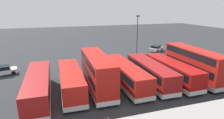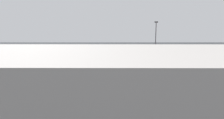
# 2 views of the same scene
# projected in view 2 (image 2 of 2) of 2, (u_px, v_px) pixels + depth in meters

# --- Properties ---
(ground_plane) EXTENTS (140.00, 140.00, 0.00)m
(ground_plane) POSITION_uv_depth(u_px,v_px,m) (124.00, 65.00, 37.92)
(ground_plane) COLOR #2D3033
(bus_single_deck_near_end) EXTENTS (2.76, 11.80, 2.95)m
(bus_single_deck_near_end) POSITION_uv_depth(u_px,v_px,m) (218.00, 68.00, 26.60)
(bus_single_deck_near_end) COLOR #A51919
(bus_single_deck_near_end) RESTS_ON ground
(bus_double_decker_second) EXTENTS (2.72, 11.10, 4.55)m
(bus_double_decker_second) POSITION_uv_depth(u_px,v_px,m) (195.00, 64.00, 25.70)
(bus_double_decker_second) COLOR red
(bus_double_decker_second) RESTS_ON ground
(bus_single_deck_third) EXTENTS (2.73, 10.82, 2.95)m
(bus_single_deck_third) POSITION_uv_depth(u_px,v_px,m) (167.00, 69.00, 25.94)
(bus_single_deck_third) COLOR #B71411
(bus_single_deck_third) RESTS_ON ground
(bus_single_deck_fourth) EXTENTS (2.92, 11.36, 2.95)m
(bus_single_deck_fourth) POSITION_uv_depth(u_px,v_px,m) (143.00, 69.00, 26.49)
(bus_single_deck_fourth) COLOR #A51919
(bus_single_deck_fourth) RESTS_ON ground
(bus_single_deck_fifth) EXTENTS (2.74, 11.85, 2.95)m
(bus_single_deck_fifth) POSITION_uv_depth(u_px,v_px,m) (118.00, 68.00, 26.88)
(bus_single_deck_fifth) COLOR red
(bus_single_deck_fifth) RESTS_ON ground
(bus_double_decker_sixth) EXTENTS (2.78, 10.54, 4.55)m
(bus_double_decker_sixth) POSITION_uv_depth(u_px,v_px,m) (89.00, 63.00, 26.52)
(bus_double_decker_sixth) COLOR red
(bus_double_decker_sixth) RESTS_ON ground
(bus_single_deck_seventh) EXTENTS (2.78, 10.55, 2.95)m
(bus_single_deck_seventh) POSITION_uv_depth(u_px,v_px,m) (65.00, 68.00, 26.74)
(bus_single_deck_seventh) COLOR red
(bus_single_deck_seventh) RESTS_ON ground
(bus_single_deck_far_end) EXTENTS (2.73, 11.79, 2.95)m
(bus_single_deck_far_end) POSITION_uv_depth(u_px,v_px,m) (37.00, 69.00, 26.33)
(bus_single_deck_far_end) COLOR #A51919
(bus_single_deck_far_end) RESTS_ON ground
(car_hatchback_silver) EXTENTS (4.34, 3.85, 1.43)m
(car_hatchback_silver) POSITION_uv_depth(u_px,v_px,m) (181.00, 58.00, 43.39)
(car_hatchback_silver) COLOR silver
(car_hatchback_silver) RESTS_ON ground
(car_small_green) EXTENTS (4.32, 2.61, 1.43)m
(car_small_green) POSITION_uv_depth(u_px,v_px,m) (28.00, 63.00, 36.66)
(car_small_green) COLOR silver
(car_small_green) RESTS_ON ground
(lamp_post_tall) EXTENTS (0.70, 0.30, 8.66)m
(lamp_post_tall) POSITION_uv_depth(u_px,v_px,m) (156.00, 39.00, 40.21)
(lamp_post_tall) COLOR #38383D
(lamp_post_tall) RESTS_ON ground
(waste_bin_yellow) EXTENTS (0.60, 0.60, 0.95)m
(waste_bin_yellow) POSITION_uv_depth(u_px,v_px,m) (104.00, 61.00, 39.74)
(waste_bin_yellow) COLOR yellow
(waste_bin_yellow) RESTS_ON ground
(tree_midleft) EXTENTS (3.36, 3.36, 5.96)m
(tree_midleft) POSITION_uv_depth(u_px,v_px,m) (195.00, 75.00, 11.43)
(tree_midleft) COLOR #4C3823
(tree_midleft) RESTS_ON ground
(tree_rightmost) EXTENTS (3.35, 3.35, 5.49)m
(tree_rightmost) POSITION_uv_depth(u_px,v_px,m) (202.00, 84.00, 11.19)
(tree_rightmost) COLOR #4C3823
(tree_rightmost) RESTS_ON ground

